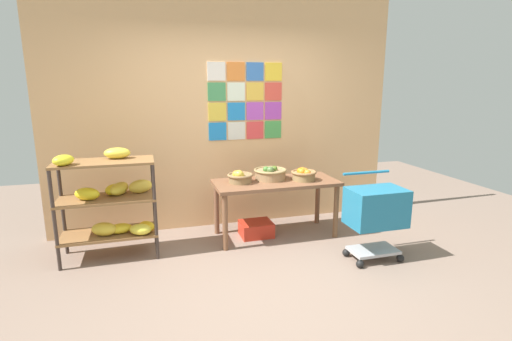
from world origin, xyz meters
TOP-DOWN VIEW (x-y plane):
  - ground at (0.00, 0.00)m, footprint 9.49×9.49m
  - back_wall_with_art at (0.00, 1.78)m, footprint 4.37×0.07m
  - banana_shelf_unit at (-1.38, 1.11)m, footprint 0.98×0.52m
  - display_table at (0.44, 1.18)m, footprint 1.46×0.63m
  - fruit_basket_left at (0.77, 1.12)m, footprint 0.30×0.30m
  - fruit_basket_right at (0.02, 1.22)m, footprint 0.30×0.30m
  - fruit_basket_back_left at (0.40, 1.27)m, footprint 0.39×0.39m
  - produce_crate_under_table at (0.22, 1.23)m, footprint 0.38×0.31m
  - shopping_cart at (1.21, 0.27)m, footprint 0.57×0.42m

SIDE VIEW (x-z plane):
  - ground at x=0.00m, z-range 0.00..0.00m
  - produce_crate_under_table at x=0.22m, z-range 0.00..0.17m
  - shopping_cart at x=1.21m, z-range 0.09..0.99m
  - display_table at x=0.44m, z-range 0.25..0.93m
  - banana_shelf_unit at x=-1.38m, z-range 0.06..1.21m
  - fruit_basket_right at x=0.02m, z-range 0.67..0.83m
  - fruit_basket_back_left at x=0.40m, z-range 0.67..0.84m
  - fruit_basket_left at x=0.77m, z-range 0.68..0.83m
  - back_wall_with_art at x=0.00m, z-range 0.00..2.93m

